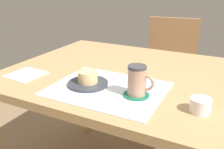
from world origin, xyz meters
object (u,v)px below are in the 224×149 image
Objects in this scene: wooden_chair at (169,69)px; sugar_bowl at (200,105)px; dining_table at (134,87)px; pastry_plate at (88,83)px; pastry at (88,77)px; coffee_mug at (137,80)px.

wooden_chair is 1.15m from sugar_bowl.
dining_table is 7.14× the size of pastry_plate.
pastry reaches higher than sugar_bowl.
pastry is 1.17× the size of sugar_bowl.
sugar_bowl is at bearing -2.23° from pastry.
wooden_chair is 12.37× the size of sugar_bowl.
pastry is 0.22m from coffee_mug.
wooden_chair is at bearing 97.27° from coffee_mug.
sugar_bowl is at bearing -36.53° from dining_table.
pastry_plate is at bearing 0.00° from pastry.
sugar_bowl is (0.36, -1.05, 0.27)m from wooden_chair.
sugar_bowl reaches higher than pastry_plate.
coffee_mug is 0.23m from sugar_bowl.
pastry is at bearing 177.77° from sugar_bowl.
wooden_chair is at bearing 92.05° from dining_table.
sugar_bowl reaches higher than dining_table.
dining_table is 0.27m from pastry_plate.
wooden_chair is at bearing 85.18° from pastry.
dining_table is at bearing 84.60° from wooden_chair.
wooden_chair reaches higher than dining_table.
pastry_plate is (-0.12, -0.23, 0.08)m from dining_table.
dining_table is at bearing 113.98° from coffee_mug.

